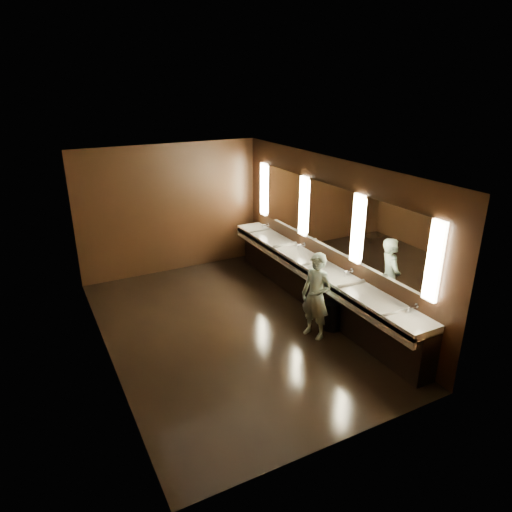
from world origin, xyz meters
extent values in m
plane|color=black|center=(0.00, 0.00, 0.00)|extent=(6.00, 6.00, 0.00)
cube|color=#2D2D2B|center=(0.00, 0.00, 2.80)|extent=(4.00, 6.00, 0.02)
cube|color=black|center=(0.00, 3.00, 1.40)|extent=(4.00, 0.02, 2.80)
cube|color=black|center=(0.00, -3.00, 1.40)|extent=(4.00, 0.02, 2.80)
cube|color=black|center=(-2.00, 0.00, 1.40)|extent=(0.02, 6.00, 2.80)
cube|color=black|center=(2.00, 0.00, 1.40)|extent=(0.02, 6.00, 2.80)
cube|color=black|center=(1.82, 0.00, 0.40)|extent=(0.36, 5.40, 0.81)
cube|color=silver|center=(1.73, 0.00, 0.85)|extent=(0.55, 5.40, 0.12)
cube|color=silver|center=(1.48, 0.00, 0.77)|extent=(0.06, 5.40, 0.18)
cylinder|color=silver|center=(1.91, -2.20, 0.99)|extent=(0.18, 0.04, 0.04)
cylinder|color=silver|center=(1.91, -0.73, 0.99)|extent=(0.18, 0.04, 0.04)
cylinder|color=silver|center=(1.91, 0.73, 0.99)|extent=(0.18, 0.04, 0.04)
cylinder|color=silver|center=(1.91, 2.20, 0.99)|extent=(0.18, 0.04, 0.04)
cube|color=#FFF0BF|center=(1.97, -2.40, 1.75)|extent=(0.06, 0.22, 1.15)
cube|color=white|center=(1.99, -1.60, 1.75)|extent=(0.03, 1.32, 1.15)
cube|color=#FFF0BF|center=(1.97, -0.80, 1.75)|extent=(0.06, 0.23, 1.15)
cube|color=white|center=(1.99, 0.00, 1.75)|extent=(0.03, 1.32, 1.15)
cube|color=#FFF0BF|center=(1.97, 0.80, 1.75)|extent=(0.06, 0.23, 1.15)
cube|color=white|center=(1.99, 1.60, 1.75)|extent=(0.03, 1.32, 1.15)
cube|color=#FFF0BF|center=(1.97, 2.40, 1.75)|extent=(0.06, 0.22, 1.15)
imported|color=#96D9E0|center=(1.18, -0.85, 0.73)|extent=(0.51, 0.62, 1.47)
cylinder|color=black|center=(1.58, -0.78, 0.25)|extent=(0.42, 0.42, 0.50)
camera|label=1|loc=(-2.78, -6.31, 4.05)|focal=32.00mm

